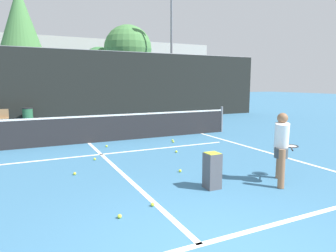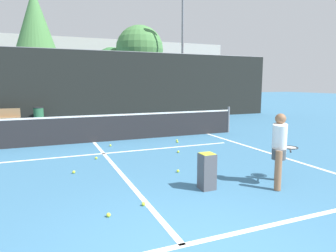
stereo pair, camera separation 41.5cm
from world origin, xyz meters
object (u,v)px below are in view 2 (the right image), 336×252
Objects in this scene: trash_bin at (39,116)px; parked_car at (19,108)px; ball_hopper at (207,170)px; player_practicing at (280,146)px.

parked_car reaches higher than trash_bin.
trash_bin is (-3.10, 10.87, 0.07)m from ball_hopper.
player_practicing reaches higher than ball_hopper.
parked_car is at bearing 106.56° from ball_hopper.
player_practicing is at bearing -11.72° from ball_hopper.
ball_hopper is at bearing -74.07° from trash_bin.
ball_hopper is 14.71m from parked_car.
trash_bin is 3.41m from parked_car.
trash_bin is at bearing 105.93° from ball_hopper.
ball_hopper is at bearing 120.47° from player_practicing.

